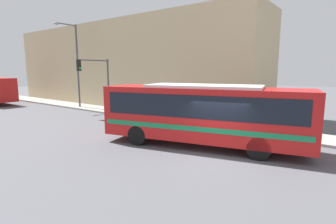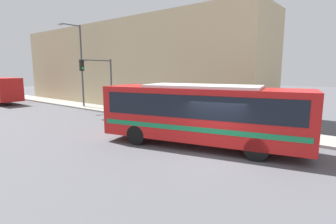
% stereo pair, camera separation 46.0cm
% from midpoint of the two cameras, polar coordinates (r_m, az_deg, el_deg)
% --- Properties ---
extents(ground_plane, '(120.00, 120.00, 0.00)m').
position_cam_midpoint_polar(ground_plane, '(12.38, 9.90, -9.42)').
color(ground_plane, '#515156').
extents(sidewalk, '(2.51, 70.00, 0.15)m').
position_cam_midpoint_polar(sidewalk, '(30.29, -20.12, 1.32)').
color(sidewalk, gray).
rests_on(sidewalk, ground_plane).
extents(building_facade, '(6.00, 31.97, 8.82)m').
position_cam_midpoint_polar(building_facade, '(30.26, -10.53, 9.94)').
color(building_facade, tan).
rests_on(building_facade, ground_plane).
extents(city_bus, '(5.01, 10.65, 3.17)m').
position_cam_midpoint_polar(city_bus, '(13.44, 6.68, 0.22)').
color(city_bus, red).
rests_on(city_bus, ground_plane).
extents(fire_hydrant, '(0.28, 0.37, 0.71)m').
position_cam_midpoint_polar(fire_hydrant, '(17.98, 8.85, -1.88)').
color(fire_hydrant, red).
rests_on(fire_hydrant, sidewalk).
extents(traffic_light_pole, '(3.28, 0.35, 4.72)m').
position_cam_midpoint_polar(traffic_light_pole, '(23.91, -15.67, 7.66)').
color(traffic_light_pole, '#47474C').
rests_on(traffic_light_pole, sidewalk).
extents(street_lamp, '(2.45, 0.28, 8.18)m').
position_cam_midpoint_polar(street_lamp, '(28.35, -20.05, 10.67)').
color(street_lamp, '#47474C').
rests_on(street_lamp, sidewalk).
extents(pedestrian_near_corner, '(0.34, 0.34, 1.81)m').
position_cam_midpoint_polar(pedestrian_near_corner, '(21.22, -1.72, 1.49)').
color(pedestrian_near_corner, '#47382D').
rests_on(pedestrian_near_corner, sidewalk).
extents(pedestrian_mid_block, '(0.34, 0.34, 1.75)m').
position_cam_midpoint_polar(pedestrian_mid_block, '(23.64, -7.17, 2.12)').
color(pedestrian_mid_block, '#47382D').
rests_on(pedestrian_mid_block, sidewalk).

